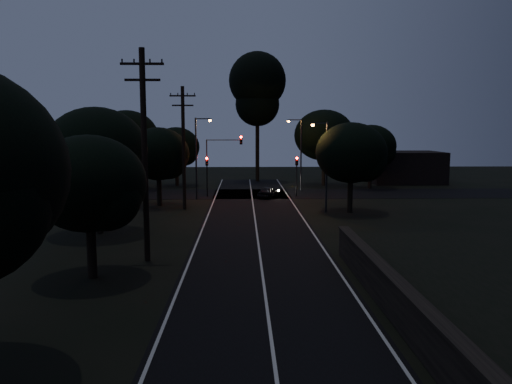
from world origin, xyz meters
name	(u,v)px	position (x,y,z in m)	size (l,w,h in m)	color
road_surface	(254,210)	(0.00, 31.12, 0.01)	(60.00, 70.00, 0.03)	black
utility_pole_mid	(145,152)	(-6.00, 15.00, 5.74)	(2.20, 0.30, 11.00)	black
utility_pole_far	(183,146)	(-6.00, 32.00, 5.48)	(2.20, 0.30, 10.50)	black
tree_left_b	(92,186)	(-7.81, 11.89, 4.34)	(5.26, 5.26, 6.69)	black
tree_left_c	(99,152)	(-10.27, 21.87, 5.41)	(6.62, 6.62, 8.36)	black
tree_left_d	(160,155)	(-8.30, 33.89, 4.58)	(5.58, 5.58, 7.08)	black
tree_far_nw	(178,148)	(-8.80, 49.89, 4.62)	(5.64, 5.64, 7.14)	black
tree_far_w	(129,138)	(-13.75, 45.86, 5.86)	(7.07, 7.07, 9.02)	black
tree_far_ne	(326,137)	(9.26, 49.85, 5.99)	(7.32, 7.32, 9.26)	black
tree_far_e	(373,147)	(14.21, 46.88, 4.80)	(5.83, 5.83, 7.40)	black
tree_right_a	(354,154)	(8.21, 29.88, 4.85)	(5.88, 5.88, 7.47)	black
tall_pine	(257,88)	(1.00, 55.00, 12.16)	(7.41, 7.41, 16.85)	black
building_left	(91,167)	(-20.00, 52.00, 2.20)	(10.00, 8.00, 4.40)	black
building_right	(404,167)	(20.00, 53.00, 2.00)	(9.00, 7.00, 4.00)	black
signal_left	(207,169)	(-4.60, 39.99, 2.84)	(0.28, 0.35, 4.10)	black
signal_right	(297,169)	(4.60, 39.99, 2.84)	(0.28, 0.35, 4.10)	black
signal_mast	(223,154)	(-2.91, 39.99, 4.34)	(3.70, 0.35, 6.25)	black
streetlight_a	(198,152)	(-5.31, 38.00, 4.64)	(1.66, 0.26, 8.00)	black
streetlight_b	(299,150)	(5.31, 44.00, 4.64)	(1.66, 0.26, 8.00)	black
streetlight_c	(325,160)	(5.83, 30.00, 4.35)	(1.46, 0.26, 7.50)	black
car	(268,192)	(1.62, 38.99, 0.57)	(1.34, 3.33, 1.14)	black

